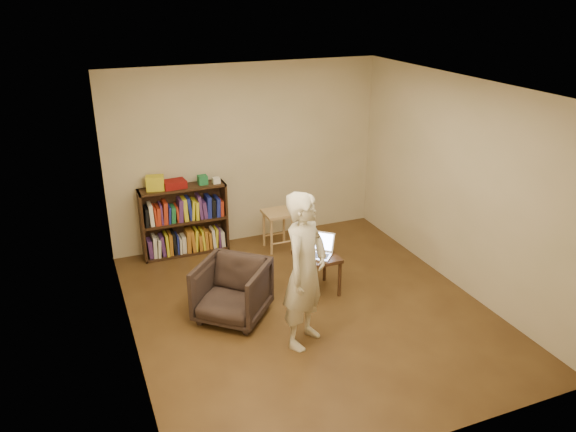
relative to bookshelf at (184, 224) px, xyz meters
name	(u,v)px	position (x,y,z in m)	size (l,w,h in m)	color
floor	(309,310)	(1.00, -2.09, -0.44)	(4.50, 4.50, 0.00)	#412A14
ceiling	(313,88)	(1.00, -2.09, 2.16)	(4.50, 4.50, 0.00)	silver
wall_back	(246,155)	(1.00, 0.16, 0.86)	(4.00, 4.00, 0.00)	beige
wall_left	(123,237)	(-1.00, -2.09, 0.86)	(4.50, 4.50, 0.00)	beige
wall_right	(460,185)	(3.00, -2.09, 0.86)	(4.50, 4.50, 0.00)	beige
bookshelf	(184,224)	(0.00, 0.00, 0.00)	(1.20, 0.30, 1.00)	black
box_yellow	(155,183)	(-0.35, 0.00, 0.66)	(0.24, 0.17, 0.19)	yellow
red_cloth	(174,184)	(-0.10, -0.01, 0.61)	(0.31, 0.22, 0.10)	maroon
box_green	(203,180)	(0.30, -0.01, 0.62)	(0.12, 0.12, 0.12)	#1F753F
box_white	(216,180)	(0.48, -0.04, 0.60)	(0.10, 0.10, 0.08)	silver
stool	(278,219)	(1.27, -0.38, 0.03)	(0.40, 0.40, 0.58)	tan
armchair	(232,291)	(0.12, -1.90, -0.09)	(0.74, 0.76, 0.69)	#2F251F
side_table	(317,261)	(1.27, -1.72, -0.02)	(0.49, 0.49, 0.50)	black
laptop	(318,250)	(1.29, -1.69, 0.12)	(0.49, 0.49, 0.25)	#B6B6BB
person	(305,271)	(0.70, -2.64, 0.41)	(0.62, 0.41, 1.71)	beige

